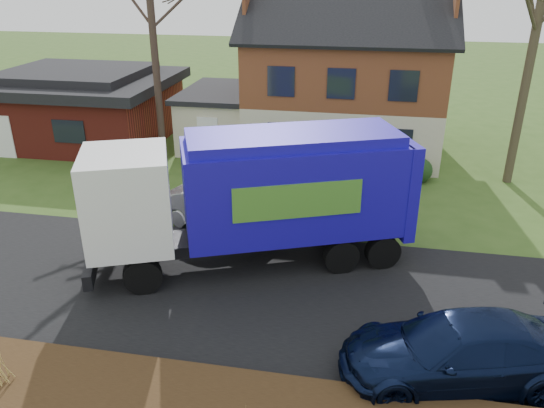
# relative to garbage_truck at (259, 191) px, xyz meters

# --- Properties ---
(ground) EXTENTS (120.00, 120.00, 0.00)m
(ground) POSITION_rel_garbage_truck_xyz_m (-0.22, -1.69, -2.40)
(ground) COLOR #34521B
(ground) RESTS_ON ground
(road) EXTENTS (80.00, 7.00, 0.02)m
(road) POSITION_rel_garbage_truck_xyz_m (-0.22, -1.69, -2.39)
(road) COLOR black
(road) RESTS_ON ground
(main_house) EXTENTS (12.95, 8.95, 9.26)m
(main_house) POSITION_rel_garbage_truck_xyz_m (1.27, 12.22, 1.62)
(main_house) COLOR beige
(main_house) RESTS_ON ground
(ranch_house) EXTENTS (9.80, 8.20, 3.70)m
(ranch_house) POSITION_rel_garbage_truck_xyz_m (-12.22, 11.31, -0.59)
(ranch_house) COLOR maroon
(ranch_house) RESTS_ON ground
(garbage_truck) EXTENTS (10.00, 6.05, 4.17)m
(garbage_truck) POSITION_rel_garbage_truck_xyz_m (0.00, 0.00, 0.00)
(garbage_truck) COLOR black
(garbage_truck) RESTS_ON ground
(silver_sedan) EXTENTS (4.72, 3.01, 1.47)m
(silver_sedan) POSITION_rel_garbage_truck_xyz_m (-1.85, 2.00, -1.67)
(silver_sedan) COLOR #A1A2A8
(silver_sedan) RESTS_ON ground
(navy_wagon) EXTENTS (5.63, 3.31, 1.53)m
(navy_wagon) POSITION_rel_garbage_truck_xyz_m (5.41, -4.31, -1.64)
(navy_wagon) COLOR black
(navy_wagon) RESTS_ON ground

